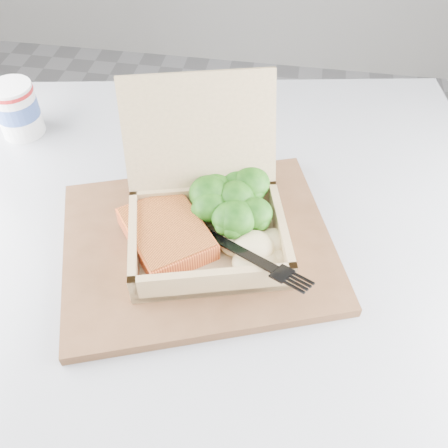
% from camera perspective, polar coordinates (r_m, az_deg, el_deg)
% --- Properties ---
extents(cafe_table, '(1.02, 1.02, 0.76)m').
position_cam_1_polar(cafe_table, '(0.83, -1.53, -12.57)').
color(cafe_table, black).
rests_on(cafe_table, floor).
extents(serving_tray, '(0.43, 0.39, 0.02)m').
position_cam_1_polar(serving_tray, '(0.67, -2.97, -2.40)').
color(serving_tray, brown).
rests_on(serving_tray, cafe_table).
extents(takeout_container, '(0.25, 0.26, 0.18)m').
position_cam_1_polar(takeout_container, '(0.65, -2.13, 2.15)').
color(takeout_container, tan).
rests_on(takeout_container, serving_tray).
extents(salmon_fillet, '(0.15, 0.15, 0.03)m').
position_cam_1_polar(salmon_fillet, '(0.65, -6.59, -1.08)').
color(salmon_fillet, orange).
rests_on(salmon_fillet, takeout_container).
extents(broccoli_pile, '(0.12, 0.12, 0.04)m').
position_cam_1_polar(broccoli_pile, '(0.67, 1.28, 2.37)').
color(broccoli_pile, '#357E1C').
rests_on(broccoli_pile, takeout_container).
extents(mashed_potatoes, '(0.08, 0.07, 0.03)m').
position_cam_1_polar(mashed_potatoes, '(0.63, 3.40, -2.62)').
color(mashed_potatoes, '#D0C086').
rests_on(mashed_potatoes, takeout_container).
extents(plastic_fork, '(0.15, 0.12, 0.03)m').
position_cam_1_polar(plastic_fork, '(0.62, 0.31, -1.93)').
color(plastic_fork, black).
rests_on(plastic_fork, mashed_potatoes).
extents(paper_cup, '(0.07, 0.07, 0.09)m').
position_cam_1_polar(paper_cup, '(0.90, -22.62, 12.13)').
color(paper_cup, white).
rests_on(paper_cup, cafe_table).
extents(receipt, '(0.08, 0.13, 0.00)m').
position_cam_1_polar(receipt, '(0.80, -2.83, 7.21)').
color(receipt, white).
rests_on(receipt, cafe_table).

